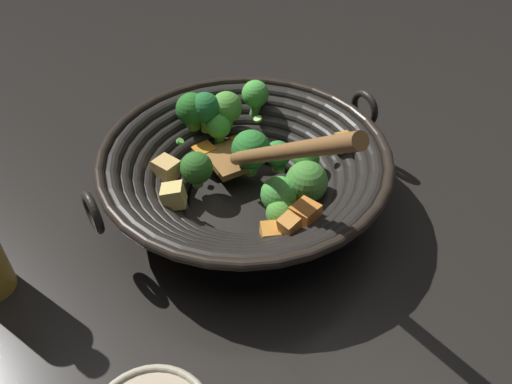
{
  "coord_description": "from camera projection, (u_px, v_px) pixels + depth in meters",
  "views": [
    {
      "loc": [
        0.53,
        0.01,
        0.51
      ],
      "look_at": [
        0.01,
        0.01,
        0.03
      ],
      "focal_mm": 36.37,
      "sensor_mm": 36.0,
      "label": 1
    }
  ],
  "objects": [
    {
      "name": "wok",
      "position": [
        245.0,
        169.0,
        0.7
      ],
      "size": [
        0.39,
        0.39,
        0.25
      ],
      "color": "black",
      "rests_on": "ground"
    },
    {
      "name": "ground_plane",
      "position": [
        246.0,
        203.0,
        0.73
      ],
      "size": [
        4.0,
        4.0,
        0.0
      ],
      "primitive_type": "plane",
      "color": "black"
    }
  ]
}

